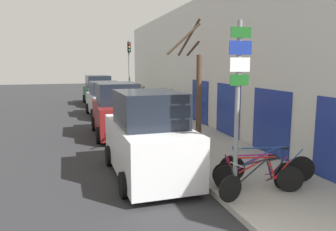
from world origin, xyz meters
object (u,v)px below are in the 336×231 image
parked_car_1 (117,112)px  pedestrian_far (143,96)px  bicycle_1 (258,176)px  parked_car_3 (98,91)px  traffic_light (129,66)px  pedestrian_near (170,100)px  signpost (238,101)px  parked_car_2 (105,100)px  street_tree (197,98)px  bicycle_0 (258,180)px  bicycle_3 (267,166)px  parked_car_0 (148,139)px  bicycle_2 (256,172)px

parked_car_1 → pedestrian_far: 6.18m
bicycle_1 → parked_car_3: bearing=27.0°
parked_car_1 → traffic_light: traffic_light is taller
parked_car_1 → pedestrian_near: bearing=42.8°
parked_car_1 → pedestrian_far: bearing=66.8°
signpost → traffic_light: (0.13, 14.45, 0.67)m
parked_car_1 → traffic_light: bearing=75.2°
parked_car_2 → street_tree: 10.84m
bicycle_0 → parked_car_3: bearing=-6.5°
street_tree → bicycle_3: bearing=-68.3°
bicycle_0 → street_tree: size_ratio=0.51×
signpost → parked_car_3: (-1.46, 19.66, -1.34)m
parked_car_0 → parked_car_2: parked_car_0 is taller
bicycle_2 → pedestrian_near: (1.10, 10.76, 0.61)m
bicycle_3 → parked_car_1: bearing=40.1°
parked_car_3 → street_tree: street_tree is taller
parked_car_1 → street_tree: size_ratio=0.95×
signpost → street_tree: bearing=85.4°
parked_car_0 → parked_car_2: bearing=89.0°
pedestrian_far → traffic_light: bearing=-40.0°
bicycle_0 → parked_car_3: parked_car_3 is taller
parked_car_0 → parked_car_2: size_ratio=0.98×
bicycle_3 → parked_car_3: (-2.68, 19.08, 0.47)m
parked_car_1 → parked_car_2: size_ratio=0.96×
bicycle_2 → traffic_light: size_ratio=0.46×
pedestrian_far → street_tree: (-0.58, -10.56, 0.98)m
pedestrian_near → parked_car_0: bearing=-115.3°
bicycle_3 → traffic_light: traffic_light is taller
parked_car_1 → pedestrian_near: (3.47, 3.21, 0.06)m
parked_car_0 → pedestrian_near: size_ratio=2.53×
parked_car_0 → pedestrian_far: bearing=77.2°
bicycle_3 → pedestrian_near: bearing=15.6°
parked_car_3 → signpost: bearing=-88.2°
bicycle_2 → street_tree: (-0.51, 2.68, 1.60)m
parked_car_2 → bicycle_0: bearing=-84.7°
signpost → bicycle_3: size_ratio=1.69×
bicycle_2 → bicycle_3: 0.51m
parked_car_0 → parked_car_3: (0.06, 17.40, -0.07)m
signpost → parked_car_1: (-1.60, 7.91, -1.30)m
bicycle_1 → traffic_light: traffic_light is taller
signpost → bicycle_3: bearing=25.5°
pedestrian_far → bicycle_3: bearing=102.6°
bicycle_1 → bicycle_2: 0.31m
bicycle_3 → parked_car_3: parked_car_3 is taller
bicycle_2 → pedestrian_far: pedestrian_far is taller
parked_car_2 → parked_car_1: bearing=-93.9°
parked_car_0 → traffic_light: bearing=81.2°
bicycle_2 → parked_car_1: (-2.36, 7.55, 0.55)m
parked_car_1 → traffic_light: (1.73, 6.54, 1.97)m
parked_car_3 → pedestrian_near: 9.17m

